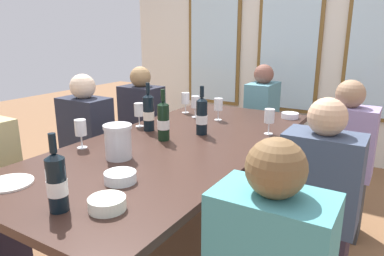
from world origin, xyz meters
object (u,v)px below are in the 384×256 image
object	(u,v)px
metal_pitcher	(118,141)
seated_person_5	(318,208)
white_plate_0	(9,183)
wine_bottle_2	(57,182)
wine_glass_0	(185,99)
wine_bottle_1	(202,116)
wine_glass_3	(218,105)
wine_glass_1	(139,111)
tasting_bowl_1	(107,204)
wine_glass_5	(269,117)
tasting_bowl_0	(120,177)
wine_glass_4	(195,103)
wine_bottle_3	(163,121)
seated_person_4	(88,149)
seated_person_0	(142,129)
wine_glass_2	(81,129)
seated_person_1	(342,164)
tasting_bowl_2	(290,115)
wine_bottle_0	(149,112)
seated_person_6	(261,123)
dining_table	(178,151)

from	to	relation	value
metal_pitcher	seated_person_5	size ratio (longest dim) A/B	0.17
white_plate_0	metal_pitcher	world-z (taller)	metal_pitcher
wine_bottle_2	wine_glass_0	world-z (taller)	wine_bottle_2
wine_bottle_1	wine_glass_3	bearing A→B (deg)	101.71
wine_bottle_1	wine_glass_1	bearing A→B (deg)	-172.91
wine_bottle_2	wine_glass_0	xyz separation A→B (m)	(-0.49, 1.71, 0.00)
tasting_bowl_1	wine_glass_1	size ratio (longest dim) A/B	0.85
wine_bottle_1	wine_glass_5	size ratio (longest dim) A/B	1.89
wine_bottle_1	white_plate_0	bearing A→B (deg)	-106.72
tasting_bowl_0	seated_person_5	size ratio (longest dim) A/B	0.13
wine_glass_4	seated_person_5	size ratio (longest dim) A/B	0.16
wine_glass_0	wine_bottle_2	bearing A→B (deg)	-73.85
wine_bottle_3	seated_person_4	bearing A→B (deg)	175.54
wine_bottle_3	seated_person_0	world-z (taller)	seated_person_0
wine_bottle_1	wine_glass_0	distance (m)	0.67
tasting_bowl_0	wine_glass_2	size ratio (longest dim) A/B	0.85
white_plate_0	seated_person_1	world-z (taller)	seated_person_1
tasting_bowl_2	wine_glass_3	size ratio (longest dim) A/B	0.77
seated_person_1	wine_bottle_0	bearing A→B (deg)	-152.90
wine_bottle_1	tasting_bowl_2	bearing A→B (deg)	63.64
tasting_bowl_0	wine_glass_3	distance (m)	1.31
seated_person_1	seated_person_0	bearing A→B (deg)	-179.68
wine_bottle_1	seated_person_0	size ratio (longest dim) A/B	0.30
wine_bottle_1	wine_bottle_3	world-z (taller)	wine_bottle_1
wine_bottle_1	seated_person_6	bearing A→B (deg)	91.92
tasting_bowl_0	wine_glass_5	distance (m)	1.17
wine_bottle_0	wine_glass_4	distance (m)	0.52
seated_person_1	metal_pitcher	bearing A→B (deg)	-130.82
seated_person_0	seated_person_6	distance (m)	1.18
metal_pitcher	wine_bottle_0	distance (m)	0.58
wine_glass_1	seated_person_0	bearing A→B (deg)	127.87
wine_bottle_3	tasting_bowl_0	size ratio (longest dim) A/B	2.21
tasting_bowl_1	seated_person_6	world-z (taller)	seated_person_6
dining_table	tasting_bowl_1	distance (m)	0.92
seated_person_5	seated_person_6	distance (m)	1.77
metal_pitcher	seated_person_4	distance (m)	0.95
wine_bottle_2	wine_glass_5	bearing A→B (deg)	76.88
dining_table	wine_glass_1	distance (m)	0.51
wine_glass_0	seated_person_4	bearing A→B (deg)	-125.37
wine_glass_0	seated_person_6	xyz separation A→B (m)	(0.40, 0.78, -0.34)
tasting_bowl_0	seated_person_1	xyz separation A→B (m)	(0.77, 1.39, -0.24)
wine_bottle_0	wine_glass_5	size ratio (longest dim) A/B	1.94
wine_glass_5	wine_glass_4	bearing A→B (deg)	166.45
white_plate_0	wine_glass_3	bearing A→B (deg)	80.46
metal_pitcher	wine_glass_3	world-z (taller)	metal_pitcher
tasting_bowl_2	wine_glass_0	world-z (taller)	wine_glass_0
seated_person_6	white_plate_0	bearing A→B (deg)	-97.15
wine_glass_5	seated_person_6	size ratio (longest dim) A/B	0.16
metal_pitcher	wine_glass_1	size ratio (longest dim) A/B	1.09
wine_glass_1	seated_person_5	bearing A→B (deg)	-8.00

